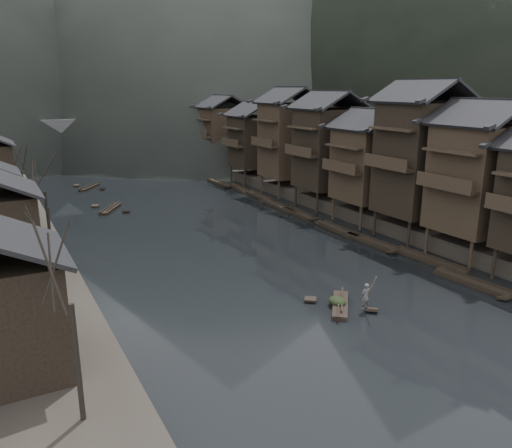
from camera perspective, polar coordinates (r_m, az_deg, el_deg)
water at (r=38.64m, az=5.64°, el=-7.25°), size 300.00×300.00×0.00m
right_bank at (r=89.76m, az=9.99°, el=6.29°), size 40.00×200.00×1.80m
stilt_houses at (r=61.55m, az=9.37°, el=9.58°), size 9.00×67.60×15.81m
bare_trees at (r=39.79m, az=-23.22°, el=2.44°), size 3.88×41.97×7.77m
moored_sampans at (r=61.26m, az=4.13°, el=1.58°), size 2.72×60.92×0.47m
midriver_boats at (r=78.42m, az=-17.73°, el=3.95°), size 6.54×34.18×0.45m
stone_bridge at (r=103.83m, az=-17.35°, el=9.39°), size 40.00×6.00×9.00m
hero_sampan at (r=35.66m, az=9.60°, el=-9.06°), size 3.70×4.33×0.43m
cargo_heap at (r=35.48m, az=9.29°, el=-8.19°), size 1.08×1.41×0.65m
boatman at (r=34.90m, az=12.44°, el=-7.70°), size 0.67×0.44×1.85m
bamboo_pole at (r=34.12m, az=12.94°, el=-3.70°), size 0.76×2.17×3.25m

